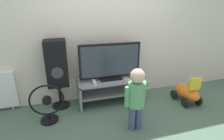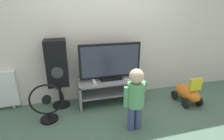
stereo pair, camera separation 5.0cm
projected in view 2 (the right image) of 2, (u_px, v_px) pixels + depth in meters
ground_plane at (114, 108)px, 3.05m from camera, size 16.00×16.00×0.00m
wall_back at (106, 29)px, 3.10m from camera, size 10.00×0.06×2.60m
tv_stand at (111, 87)px, 3.16m from camera, size 1.16×0.46×0.45m
television at (110, 62)px, 3.02m from camera, size 1.08×0.20×0.65m
game_console at (94, 82)px, 2.96m from camera, size 0.05×0.19×0.04m
remote_primary at (127, 79)px, 3.09m from camera, size 0.09×0.13×0.03m
child at (136, 95)px, 2.37m from camera, size 0.35×0.51×0.92m
speaker_tower at (57, 64)px, 2.88m from camera, size 0.34×0.32×1.18m
floor_fan at (47, 105)px, 2.63m from camera, size 0.51×0.26×0.62m
ride_on_toy at (188, 92)px, 3.17m from camera, size 0.32×0.59×0.54m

